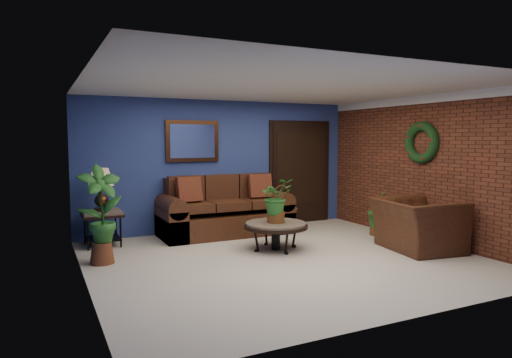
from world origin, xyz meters
name	(u,v)px	position (x,y,z in m)	size (l,w,h in m)	color
floor	(285,259)	(0.00, 0.00, 0.00)	(5.50, 5.50, 0.00)	beige
wall_back	(222,165)	(0.00, 2.50, 1.25)	(5.50, 0.04, 2.50)	navy
wall_left	(83,182)	(-2.75, 0.00, 1.25)	(0.04, 5.00, 2.50)	navy
wall_right_brick	(425,169)	(2.75, 0.00, 1.25)	(0.04, 5.00, 2.50)	brown
ceiling	(286,87)	(0.00, 0.00, 2.50)	(5.50, 5.00, 0.02)	silver
crown_molding	(426,99)	(2.72, 0.00, 2.43)	(0.03, 5.00, 0.14)	white
wall_mirror	(192,141)	(-0.60, 2.46, 1.72)	(1.02, 0.06, 0.77)	#412312
closet_door	(300,173)	(1.75, 2.47, 1.05)	(1.44, 0.06, 2.18)	black
wreath	(421,143)	(2.69, 0.05, 1.70)	(0.72, 0.72, 0.16)	black
sofa	(224,215)	(-0.13, 2.09, 0.36)	(2.41, 1.04, 1.08)	#4C2715
coffee_table	(276,226)	(0.15, 0.56, 0.38)	(1.02, 1.02, 0.44)	#4D4843
end_table	(102,219)	(-2.30, 2.05, 0.44)	(0.64, 0.64, 0.58)	#4D4843
table_lamp	(101,184)	(-2.30, 2.05, 1.02)	(0.41, 0.41, 0.68)	#412312
side_chair	(284,204)	(1.17, 2.11, 0.48)	(0.38, 0.38, 0.85)	#512F17
armchair	(417,225)	(2.15, -0.43, 0.40)	(1.24, 1.09, 0.81)	#4C2715
coffee_plant	(276,198)	(0.15, 0.56, 0.82)	(0.56, 0.49, 0.71)	brown
floor_plant	(377,212)	(2.35, 0.73, 0.43)	(0.43, 0.38, 0.83)	brown
tall_plant	(101,210)	(-2.45, 0.91, 0.76)	(0.68, 0.53, 1.41)	brown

